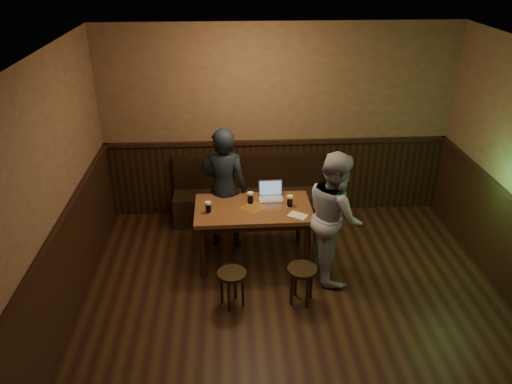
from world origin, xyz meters
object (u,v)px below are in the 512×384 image
at_px(bench, 249,200).
at_px(pint_mid, 250,198).
at_px(pint_left, 208,207).
at_px(laptop, 271,194).
at_px(stool_right, 302,275).
at_px(person_suit, 224,189).
at_px(person_grey, 335,216).
at_px(stool_left, 232,279).
at_px(pub_table, 253,214).
at_px(pint_right, 290,201).

bearing_deg(bench, pint_mid, -91.70).
relative_size(pint_left, laptop, 0.48).
distance_m(stool_right, person_suit, 1.62).
xyz_separation_m(laptop, person_grey, (0.71, -0.59, -0.02)).
bearing_deg(stool_left, stool_right, 0.85).
bearing_deg(bench, pub_table, -90.00).
relative_size(laptop, person_suit, 0.19).
height_order(stool_left, pint_mid, pint_mid).
bearing_deg(pint_right, person_grey, -34.22).
bearing_deg(person_suit, stool_left, 103.35).
relative_size(bench, person_grey, 1.35).
bearing_deg(stool_left, pint_mid, 75.56).
height_order(pub_table, person_suit, person_suit).
bearing_deg(pub_table, bench, 89.37).
distance_m(bench, pint_mid, 1.12).
distance_m(pub_table, stool_left, 0.99).
height_order(pub_table, pint_right, pint_right).
bearing_deg(bench, person_grey, -56.45).
bearing_deg(pub_table, pint_right, -1.54).
distance_m(pub_table, pint_mid, 0.21).
bearing_deg(stool_right, pint_mid, 118.48).
xyz_separation_m(bench, stool_left, (-0.29, -1.98, 0.04)).
height_order(stool_left, pint_right, pint_right).
relative_size(pint_left, person_grey, 0.09).
xyz_separation_m(stool_left, pint_mid, (0.26, 0.99, 0.50)).
xyz_separation_m(pint_mid, person_suit, (-0.33, 0.31, -0.01)).
distance_m(person_suit, person_grey, 1.51).
bearing_deg(stool_right, person_grey, 50.18).
xyz_separation_m(pint_right, person_grey, (0.49, -0.34, -0.04)).
bearing_deg(pint_mid, bench, 88.30).
height_order(laptop, person_suit, person_suit).
bearing_deg(pint_right, bench, 112.55).
xyz_separation_m(pint_right, person_suit, (-0.81, 0.42, -0.01)).
xyz_separation_m(pint_mid, laptop, (0.27, 0.14, -0.02)).
distance_m(bench, stool_right, 2.03).
height_order(stool_right, laptop, laptop).
relative_size(laptop, person_grey, 0.19).
bearing_deg(pint_left, pub_table, 11.10).
relative_size(stool_right, pint_right, 3.00).
relative_size(pint_right, person_suit, 0.09).
height_order(bench, pint_left, bench).
relative_size(stool_left, pint_mid, 2.85).
height_order(stool_left, person_suit, person_suit).
xyz_separation_m(stool_right, pint_right, (-0.05, 0.87, 0.48)).
xyz_separation_m(laptop, person_suit, (-0.60, 0.17, 0.01)).
xyz_separation_m(pint_right, laptop, (-0.21, 0.25, -0.02)).
xyz_separation_m(stool_left, laptop, (0.53, 1.13, 0.48)).
bearing_deg(pub_table, laptop, 44.47).
bearing_deg(laptop, stool_right, -78.31).
bearing_deg(pint_mid, person_suit, 136.95).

